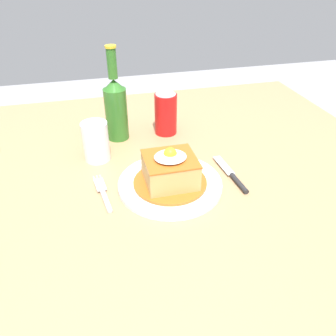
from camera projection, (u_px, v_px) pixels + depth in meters
name	position (u px, v px, depth m)	size (l,w,h in m)	color
ground_plane	(157.00, 333.00, 1.26)	(6.00, 6.00, 0.00)	#99999E
dining_table	(152.00, 198.00, 0.91)	(1.32, 1.07, 0.73)	#A87F56
main_plate	(170.00, 183.00, 0.80)	(0.25, 0.25, 0.02)	white
sandwich_meal	(170.00, 171.00, 0.78)	(0.17, 0.17, 0.09)	#B75B1E
fork	(104.00, 195.00, 0.76)	(0.03, 0.14, 0.01)	silver
knife	(234.00, 178.00, 0.82)	(0.03, 0.17, 0.01)	#262628
soda_can	(166.00, 114.00, 1.00)	(0.07, 0.07, 0.12)	red
beer_bottle_green	(116.00, 106.00, 0.95)	(0.06, 0.06, 0.27)	#2D6B23
drinking_glass	(96.00, 144.00, 0.88)	(0.07, 0.07, 0.10)	gold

